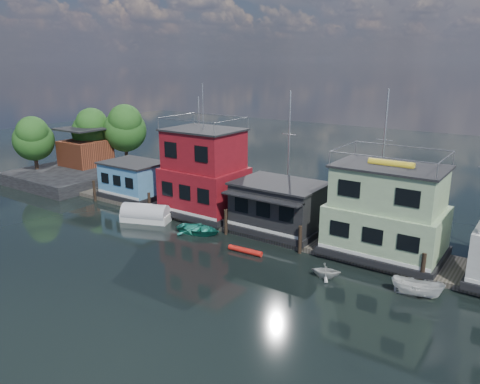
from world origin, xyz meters
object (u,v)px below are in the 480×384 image
Objects in this scene: houseboat_red at (204,174)px; red_kayak at (245,251)px; motorboat at (417,288)px; dinghy_white at (326,271)px; houseboat_dark at (279,206)px; houseboat_blue at (134,179)px; tarp_runabout at (146,214)px; houseboat_green at (387,213)px; dinghy_teal at (199,229)px.

houseboat_red is 4.17× the size of red_kayak.
dinghy_white is (-5.79, -0.75, -0.09)m from motorboat.
houseboat_dark is at bearing 87.95° from red_kayak.
houseboat_dark is 13.68m from motorboat.
houseboat_dark reaches higher than houseboat_blue.
motorboat is (24.18, -0.44, -0.05)m from tarp_runabout.
houseboat_dark reaches higher than red_kayak.
houseboat_red reaches higher than tarp_runabout.
houseboat_dark is at bearing -0.41° from tarp_runabout.
houseboat_dark is at bearing -0.14° from houseboat_red.
houseboat_dark reaches higher than tarp_runabout.
dinghy_teal is at bearing -164.71° from houseboat_green.
houseboat_red is 1.41× the size of houseboat_green.
houseboat_blue is 18.43m from red_kayak.
houseboat_red is at bearing 179.86° from houseboat_dark.
motorboat is (12.62, 0.41, 0.40)m from red_kayak.
houseboat_blue is at bearing 74.64° from motorboat.
houseboat_blue is 7.56m from tarp_runabout.
houseboat_green is 21.13m from tarp_runabout.
houseboat_red is at bearing 21.46° from dinghy_teal.
houseboat_green is at bearing -38.91° from dinghy_white.
dinghy_white is (6.83, -0.34, 0.32)m from red_kayak.
dinghy_teal is at bearing -144.39° from houseboat_dark.
houseboat_dark reaches higher than motorboat.
houseboat_red is 1.60× the size of houseboat_dark.
motorboat reaches higher than dinghy_white.
red_kayak is at bearing 85.45° from motorboat.
red_kayak is (8.08, -5.16, -3.89)m from houseboat_red.
houseboat_dark reaches higher than dinghy_white.
houseboat_dark is at bearing -65.02° from dinghy_teal.
houseboat_blue reaches higher than dinghy_white.
red_kayak is at bearing -16.36° from houseboat_blue.
houseboat_blue is 9.69m from houseboat_red.
houseboat_red reaches higher than motorboat.
red_kayak is (-8.92, -5.16, -3.34)m from houseboat_green.
tarp_runabout is (-20.48, -4.31, -2.88)m from houseboat_green.
houseboat_green is at bearing 0.12° from houseboat_dark.
motorboat is (20.70, -4.75, -3.49)m from houseboat_red.
dinghy_teal is (-14.51, -3.97, -3.15)m from houseboat_green.
houseboat_blue reaches higher than red_kayak.
dinghy_teal is at bearing -18.31° from houseboat_blue.
houseboat_green is 4.22× the size of dinghy_white.
houseboat_green is 6.61m from dinghy_white.
dinghy_teal reaches higher than red_kayak.
houseboat_red reaches higher than red_kayak.
houseboat_red is 2.52× the size of tarp_runabout.
red_kayak is at bearing -89.07° from houseboat_dark.
houseboat_dark is (17.50, -0.02, 0.21)m from houseboat_blue.
dinghy_teal is at bearing 164.98° from red_kayak.
houseboat_dark is 0.88× the size of houseboat_green.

